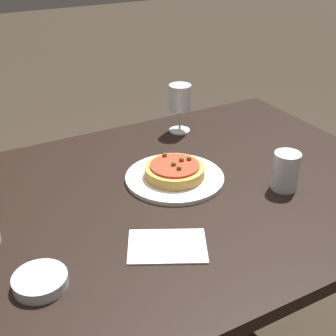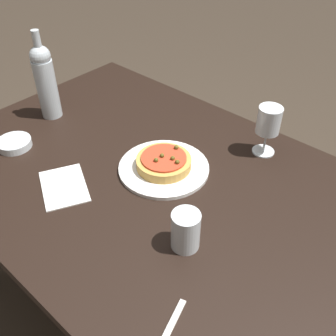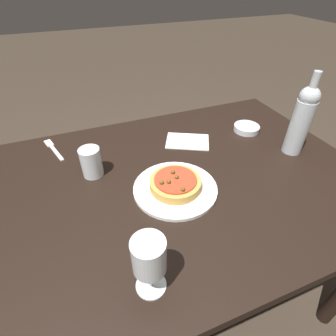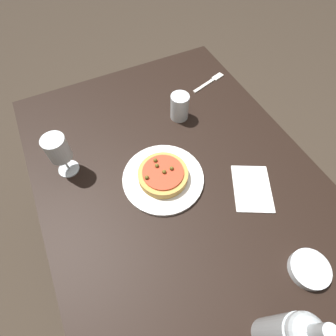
# 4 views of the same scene
# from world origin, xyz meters

# --- Properties ---
(ground_plane) EXTENTS (14.00, 14.00, 0.00)m
(ground_plane) POSITION_xyz_m (0.00, 0.00, 0.00)
(ground_plane) COLOR #382D23
(dining_table) EXTENTS (1.30, 0.92, 0.75)m
(dining_table) POSITION_xyz_m (0.00, 0.00, 0.66)
(dining_table) COLOR black
(dining_table) RESTS_ON ground_plane
(dinner_plate) EXTENTS (0.27, 0.27, 0.01)m
(dinner_plate) POSITION_xyz_m (-0.04, -0.05, 0.75)
(dinner_plate) COLOR white
(dinner_plate) RESTS_ON dining_table
(pizza) EXTENTS (0.17, 0.17, 0.05)m
(pizza) POSITION_xyz_m (-0.04, -0.05, 0.77)
(pizza) COLOR gold
(pizza) RESTS_ON dinner_plate
(wine_glass) EXTENTS (0.07, 0.07, 0.16)m
(wine_glass) POSITION_xyz_m (-0.22, -0.33, 0.86)
(wine_glass) COLOR silver
(wine_glass) RESTS_ON dining_table
(wine_bottle) EXTENTS (0.07, 0.07, 0.31)m
(wine_bottle) POSITION_xyz_m (0.47, -0.01, 0.88)
(wine_bottle) COLOR #B2BCC1
(wine_bottle) RESTS_ON dining_table
(water_cup) EXTENTS (0.07, 0.07, 0.10)m
(water_cup) POSITION_xyz_m (-0.28, 0.13, 0.80)
(water_cup) COLOR silver
(water_cup) RESTS_ON dining_table
(side_bowl) EXTENTS (0.11, 0.11, 0.02)m
(side_bowl) POSITION_xyz_m (0.40, 0.19, 0.76)
(side_bowl) COLOR silver
(side_bowl) RESTS_ON dining_table
(fork) EXTENTS (0.07, 0.18, 0.00)m
(fork) POSITION_xyz_m (-0.40, 0.35, 0.75)
(fork) COLOR beige
(fork) RESTS_ON dining_table
(paper_napkin) EXTENTS (0.21, 0.19, 0.00)m
(paper_napkin) POSITION_xyz_m (0.12, 0.20, 0.75)
(paper_napkin) COLOR white
(paper_napkin) RESTS_ON dining_table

